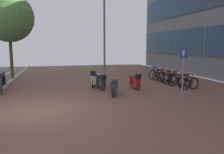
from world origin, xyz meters
name	(u,v)px	position (x,y,z in m)	size (l,w,h in m)	color
ground	(75,109)	(1.43, 0.00, -0.02)	(21.00, 40.00, 0.13)	#30292E
bicycle_rack_00	(189,83)	(8.31, 2.38, 0.35)	(1.35, 0.48, 0.99)	black
bicycle_rack_01	(185,82)	(8.43, 3.01, 0.33)	(1.24, 0.49, 0.94)	black
bicycle_rack_02	(178,80)	(8.28, 3.63, 0.36)	(1.43, 0.48, 1.02)	black
bicycle_rack_03	(171,79)	(8.17, 4.25, 0.35)	(1.37, 0.48, 1.01)	black
bicycle_rack_04	(169,78)	(8.31, 4.87, 0.33)	(1.29, 0.48, 0.93)	black
bicycle_rack_05	(164,76)	(8.32, 5.49, 0.34)	(1.33, 0.48, 0.98)	black
bicycle_rack_06	(159,76)	(8.21, 6.11, 0.33)	(1.25, 0.50, 0.94)	black
bicycle_rack_07	(156,74)	(8.24, 6.73, 0.36)	(1.38, 0.52, 1.02)	black
scooter_near	(136,82)	(5.29, 3.22, 0.44)	(0.52, 1.65, 0.98)	black
scooter_mid	(102,82)	(3.31, 3.61, 0.43)	(0.52, 1.79, 0.94)	black
scooter_far	(114,88)	(3.62, 1.99, 0.39)	(0.79, 1.60, 0.75)	black
scooter_extra	(95,79)	(3.08, 4.55, 0.48)	(0.93, 1.69, 1.07)	black
parking_sign	(183,66)	(7.11, 1.22, 1.49)	(0.40, 0.07, 2.40)	gray
lamp_post	(104,35)	(4.12, 6.46, 3.31)	(0.20, 0.52, 5.97)	slate
street_tree	(9,18)	(-2.49, 9.33, 4.61)	(3.65, 3.65, 6.44)	brown
bollard_far	(1,86)	(-2.05, 3.57, 0.44)	(0.12, 0.12, 0.88)	#38383D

